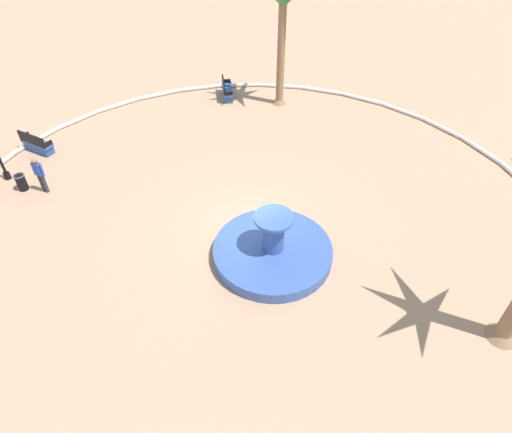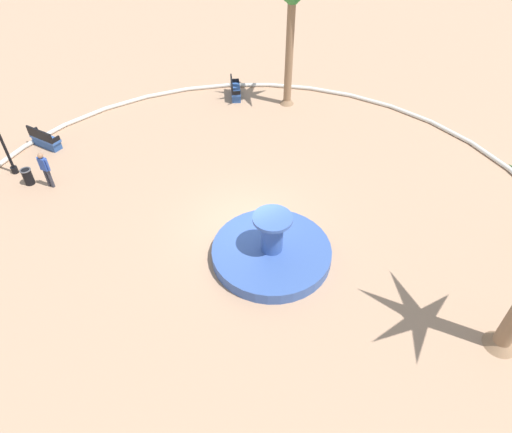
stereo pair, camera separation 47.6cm
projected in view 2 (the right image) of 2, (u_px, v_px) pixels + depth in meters
ground_plane at (250, 228)px, 17.04m from camera, size 80.00×80.00×0.00m
plaza_curb at (250, 226)px, 16.98m from camera, size 24.15×24.15×0.20m
fountain at (271, 251)px, 15.75m from camera, size 4.19×4.19×1.91m
palm_tree_by_curb at (291, 3)px, 20.95m from camera, size 3.43×3.59×6.47m
bench_east at (235, 91)px, 24.72m from camera, size 1.11×1.66×1.00m
bench_north at (46, 140)px, 20.99m from camera, size 1.24×1.63×1.00m
trash_bin at (28, 176)px, 18.85m from camera, size 0.46×0.46×0.73m
person_cyclist_helmet at (45, 168)px, 18.35m from camera, size 0.36×0.44×1.65m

